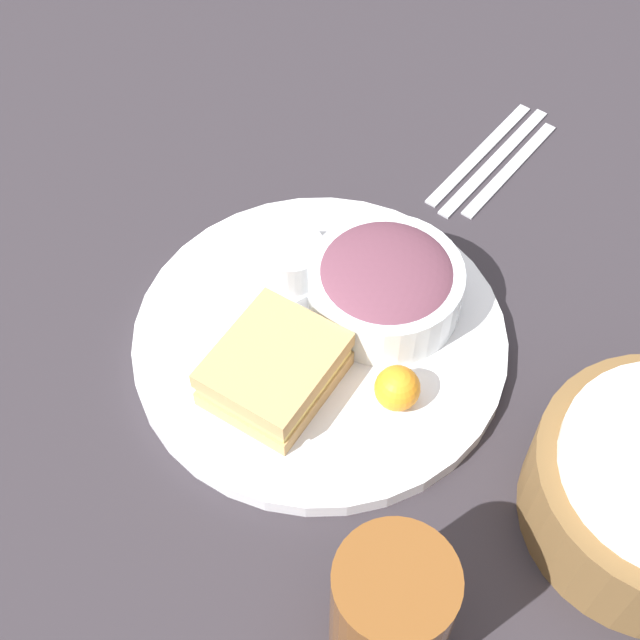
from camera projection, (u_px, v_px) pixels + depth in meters
The scene contains 10 objects.
ground_plane at pixel (320, 344), 0.77m from camera, with size 4.00×4.00×0.00m, color #2D282D.
plate at pixel (320, 339), 0.76m from camera, with size 0.32×0.32×0.02m, color silver.
sandwich at pixel (275, 369), 0.71m from camera, with size 0.11×0.10×0.04m.
salad_bowl at pixel (385, 283), 0.75m from camera, with size 0.13×0.13×0.06m.
dressing_cup at pixel (291, 259), 0.78m from camera, with size 0.06×0.06×0.04m, color #B7B7BC.
orange_wedge at pixel (397, 388), 0.70m from camera, with size 0.04×0.04×0.04m, color orange.
drink_glass at pixel (391, 611), 0.58m from camera, with size 0.08×0.08×0.12m, color brown.
fork at pixel (480, 153), 0.91m from camera, with size 0.18×0.01×0.01m, color #B2B2B7.
knife at pixel (495, 160), 0.90m from camera, with size 0.19×0.01×0.01m, color #B2B2B7.
spoon at pixel (510, 168), 0.89m from camera, with size 0.16×0.01×0.01m, color #B2B2B7.
Camera 1 is at (0.39, 0.19, 0.64)m, focal length 50.00 mm.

